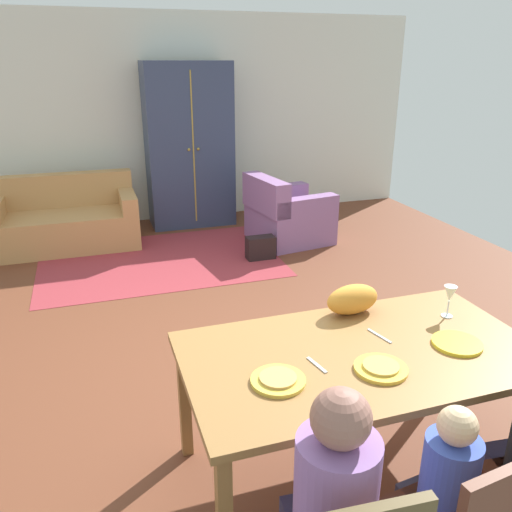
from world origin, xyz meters
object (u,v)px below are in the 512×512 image
at_px(dining_table, 361,363).
at_px(wine_glass, 450,295).
at_px(plate_near_man, 278,380).
at_px(armoire, 189,146).
at_px(plate_near_woman, 457,343).
at_px(couch, 66,221).
at_px(cat, 352,299).
at_px(armchair, 286,216).
at_px(plate_near_child, 381,369).
at_px(person_child, 438,506).
at_px(handbag, 261,248).

xyz_separation_m(dining_table, wine_glass, (0.64, 0.18, 0.20)).
distance_m(plate_near_man, armoire, 4.99).
distance_m(plate_near_woman, couch, 4.93).
bearing_deg(dining_table, plate_near_woman, -11.57).
xyz_separation_m(cat, couch, (-1.66, 3.99, -0.54)).
height_order(cat, armchair, cat).
relative_size(dining_table, plate_near_child, 7.11).
bearing_deg(plate_near_child, armoire, 88.80).
xyz_separation_m(plate_near_child, cat, (0.15, 0.57, 0.08)).
bearing_deg(couch, plate_near_woman, -65.94).
height_order(cat, armoire, armoire).
bearing_deg(cat, plate_near_woman, -60.53).
distance_m(plate_near_man, plate_near_woman, 0.98).
distance_m(plate_near_child, armchair, 4.06).
xyz_separation_m(plate_near_woman, person_child, (-0.49, -0.58, -0.34)).
relative_size(armchair, armoire, 0.47).
relative_size(armoire, handbag, 6.56).
bearing_deg(plate_near_woman, handbag, 88.81).
xyz_separation_m(plate_near_man, person_child, (0.49, -0.56, -0.34)).
relative_size(cat, armoire, 0.15).
height_order(armoire, handbag, armoire).
height_order(plate_near_man, plate_near_woman, same).
relative_size(dining_table, person_child, 1.92).
distance_m(plate_near_woman, person_child, 0.83).
bearing_deg(armoire, dining_table, -91.25).
bearing_deg(person_child, dining_table, 89.70).
height_order(dining_table, plate_near_man, plate_near_man).
relative_size(plate_near_child, couch, 0.15).
height_order(plate_near_woman, cat, cat).
distance_m(plate_near_child, couch, 4.83).
bearing_deg(plate_near_man, plate_near_woman, 1.17).
relative_size(wine_glass, person_child, 0.20).
relative_size(plate_near_woman, person_child, 0.27).
height_order(person_child, cat, cat).
xyz_separation_m(wine_glass, person_child, (-0.64, -0.86, -0.46)).
distance_m(plate_near_man, plate_near_child, 0.49).
distance_m(wine_glass, armoire, 4.68).
bearing_deg(wine_glass, plate_near_child, -150.62).
distance_m(plate_near_child, armoire, 5.01).
distance_m(couch, armoire, 1.84).
xyz_separation_m(plate_near_woman, armchair, (0.57, 3.82, -0.45)).
height_order(plate_near_woman, handbag, plate_near_woman).
distance_m(dining_table, armchair, 3.88).
bearing_deg(cat, plate_near_child, -110.07).
relative_size(dining_table, handbag, 5.55).
distance_m(dining_table, couch, 4.65).
xyz_separation_m(plate_near_child, handbag, (0.56, 3.40, -0.64)).
distance_m(dining_table, cat, 0.44).
bearing_deg(handbag, couch, 150.78).
bearing_deg(armoire, cat, -89.42).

